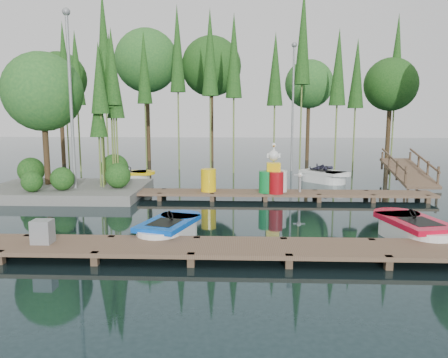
{
  "coord_description": "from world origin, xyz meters",
  "views": [
    {
      "loc": [
        1.1,
        -14.33,
        3.37
      ],
      "look_at": [
        0.5,
        0.5,
        1.1
      ],
      "focal_mm": 35.0,
      "sensor_mm": 36.0,
      "label": 1
    }
  ],
  "objects_px": {
    "boat_blue": "(169,231)",
    "boat_red": "(414,231)",
    "yellow_barrel": "(208,180)",
    "utility_cabinet": "(42,232)",
    "drum_cluster": "(274,178)",
    "island": "(60,117)",
    "boat_yellow_far": "(127,177)"
  },
  "relations": [
    {
      "from": "boat_yellow_far",
      "to": "boat_blue",
      "type": "bearing_deg",
      "value": -58.55
    },
    {
      "from": "boat_blue",
      "to": "yellow_barrel",
      "type": "height_order",
      "value": "yellow_barrel"
    },
    {
      "from": "boat_blue",
      "to": "utility_cabinet",
      "type": "distance_m",
      "value": 3.14
    },
    {
      "from": "boat_yellow_far",
      "to": "drum_cluster",
      "type": "xyz_separation_m",
      "value": [
        6.81,
        -3.96,
        0.59
      ]
    },
    {
      "from": "island",
      "to": "boat_blue",
      "type": "height_order",
      "value": "island"
    },
    {
      "from": "drum_cluster",
      "to": "boat_yellow_far",
      "type": "bearing_deg",
      "value": 149.84
    },
    {
      "from": "drum_cluster",
      "to": "boat_blue",
      "type": "bearing_deg",
      "value": -120.41
    },
    {
      "from": "boat_yellow_far",
      "to": "utility_cabinet",
      "type": "bearing_deg",
      "value": -75.17
    },
    {
      "from": "island",
      "to": "boat_yellow_far",
      "type": "bearing_deg",
      "value": 58.58
    },
    {
      "from": "island",
      "to": "drum_cluster",
      "type": "relative_size",
      "value": 3.53
    },
    {
      "from": "utility_cabinet",
      "to": "drum_cluster",
      "type": "relative_size",
      "value": 0.29
    },
    {
      "from": "boat_blue",
      "to": "boat_red",
      "type": "height_order",
      "value": "boat_red"
    },
    {
      "from": "island",
      "to": "drum_cluster",
      "type": "bearing_deg",
      "value": -6.21
    },
    {
      "from": "yellow_barrel",
      "to": "island",
      "type": "bearing_deg",
      "value": 172.62
    },
    {
      "from": "utility_cabinet",
      "to": "yellow_barrel",
      "type": "distance_m",
      "value": 7.79
    },
    {
      "from": "boat_blue",
      "to": "boat_red",
      "type": "relative_size",
      "value": 0.91
    },
    {
      "from": "drum_cluster",
      "to": "boat_red",
      "type": "bearing_deg",
      "value": -57.67
    },
    {
      "from": "utility_cabinet",
      "to": "yellow_barrel",
      "type": "xyz_separation_m",
      "value": [
        3.41,
        7.0,
        0.16
      ]
    },
    {
      "from": "boat_yellow_far",
      "to": "utility_cabinet",
      "type": "relative_size",
      "value": 4.88
    },
    {
      "from": "boat_blue",
      "to": "boat_red",
      "type": "xyz_separation_m",
      "value": [
        6.51,
        0.17,
        0.03
      ]
    },
    {
      "from": "yellow_barrel",
      "to": "utility_cabinet",
      "type": "bearing_deg",
      "value": -115.96
    },
    {
      "from": "island",
      "to": "boat_red",
      "type": "xyz_separation_m",
      "value": [
        11.98,
        -6.19,
        -2.92
      ]
    },
    {
      "from": "island",
      "to": "yellow_barrel",
      "type": "relative_size",
      "value": 7.62
    },
    {
      "from": "boat_yellow_far",
      "to": "drum_cluster",
      "type": "distance_m",
      "value": 7.9
    },
    {
      "from": "boat_blue",
      "to": "boat_red",
      "type": "distance_m",
      "value": 6.51
    },
    {
      "from": "boat_red",
      "to": "boat_yellow_far",
      "type": "relative_size",
      "value": 1.08
    },
    {
      "from": "drum_cluster",
      "to": "yellow_barrel",
      "type": "bearing_deg",
      "value": 176.6
    },
    {
      "from": "boat_red",
      "to": "boat_yellow_far",
      "type": "height_order",
      "value": "boat_yellow_far"
    },
    {
      "from": "boat_red",
      "to": "drum_cluster",
      "type": "height_order",
      "value": "drum_cluster"
    },
    {
      "from": "boat_red",
      "to": "drum_cluster",
      "type": "xyz_separation_m",
      "value": [
        -3.32,
        5.25,
        0.59
      ]
    },
    {
      "from": "boat_blue",
      "to": "boat_yellow_far",
      "type": "bearing_deg",
      "value": 127.9
    },
    {
      "from": "island",
      "to": "boat_blue",
      "type": "distance_m",
      "value": 8.89
    }
  ]
}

